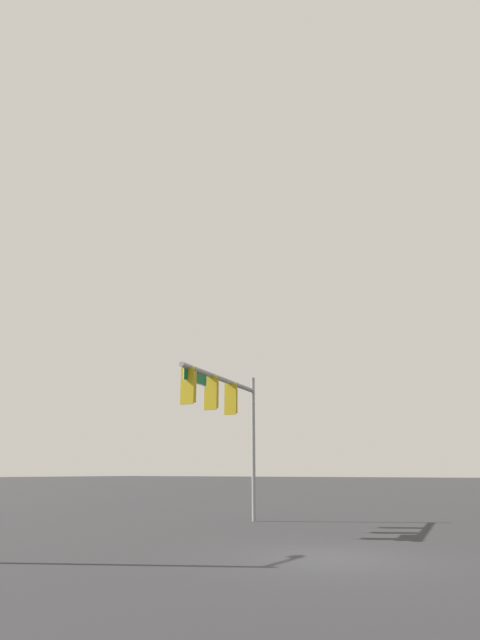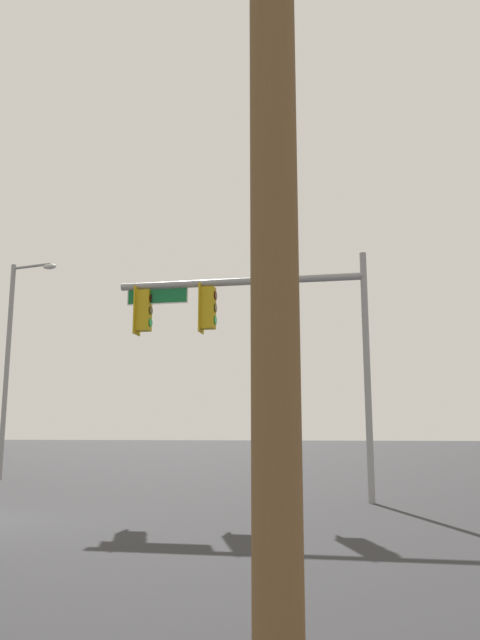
{
  "view_description": "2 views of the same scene",
  "coord_description": "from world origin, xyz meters",
  "views": [
    {
      "loc": [
        12.33,
        5.21,
        1.99
      ],
      "look_at": [
        -2.38,
        -4.03,
        7.3
      ],
      "focal_mm": 28.0,
      "sensor_mm": 36.0,
      "label": 1
    },
    {
      "loc": [
        -9.25,
        9.07,
        1.57
      ],
      "look_at": [
        -3.59,
        -7.16,
        4.77
      ],
      "focal_mm": 35.0,
      "sensor_mm": 36.0,
      "label": 2
    }
  ],
  "objects": [
    {
      "name": "street_lamp",
      "position": [
        6.48,
        -10.04,
        4.64
      ],
      "size": [
        2.09,
        0.32,
        8.08
      ],
      "color": "gray",
      "rests_on": "ground_plane"
    },
    {
      "name": "signal_pole_near",
      "position": [
        -4.06,
        -5.89,
        4.72
      ],
      "size": [
        6.47,
        1.22,
        6.13
      ],
      "color": "gray",
      "rests_on": "ground_plane"
    }
  ]
}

